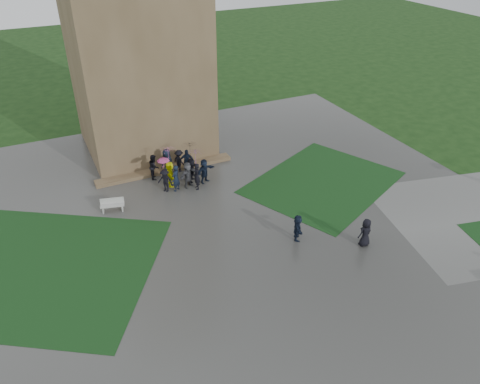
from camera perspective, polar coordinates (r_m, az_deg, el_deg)
name	(u,v)px	position (r m, az deg, el deg)	size (l,w,h in m)	color
ground	(232,269)	(22.64, -0.94, -9.32)	(120.00, 120.00, 0.00)	black
plaza	(216,245)	(24.06, -2.92, -6.47)	(34.00, 34.00, 0.02)	#353533
lawn_inset_left	(36,268)	(24.64, -23.61, -8.50)	(11.00, 9.00, 0.01)	black
lawn_inset_right	(323,182)	(29.73, 10.08, 1.17)	(9.00, 7.00, 0.01)	black
tower	(132,15)	(31.97, -13.00, 20.31)	(8.00, 8.00, 18.00)	brown
tower_plinth	(165,170)	(30.87, -9.09, 2.70)	(9.00, 0.80, 0.22)	brown
bench	(112,205)	(27.33, -15.30, -1.51)	(1.38, 0.73, 0.77)	#AAA9A5
visitor_cluster	(181,166)	(28.97, -7.17, 3.16)	(3.82, 3.63, 2.64)	black
pedestrian_mid	(298,228)	(24.17, 7.03, -4.32)	(1.35, 0.48, 1.45)	black
pedestrian_near	(365,233)	(24.40, 15.05, -4.79)	(0.75, 0.51, 1.54)	black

